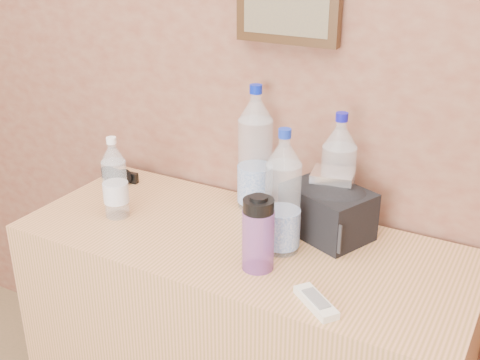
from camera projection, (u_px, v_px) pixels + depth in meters
name	position (u px, v px, depth m)	size (l,w,h in m)	color
dresser	(241.00, 353.00, 1.81)	(1.26, 0.52, 0.78)	tan
pet_large_b	(255.00, 155.00, 1.78)	(0.10, 0.10, 0.38)	silver
pet_large_c	(337.00, 180.00, 1.64)	(0.09, 0.09, 0.34)	white
pet_large_d	(283.00, 199.00, 1.54)	(0.09, 0.09, 0.34)	silver
pet_small	(115.00, 182.00, 1.74)	(0.07, 0.07, 0.24)	#ABC6DF
nalgene_bottle	(258.00, 233.00, 1.48)	(0.08, 0.08, 0.20)	purple
sunglasses	(120.00, 175.00, 2.01)	(0.14, 0.05, 0.04)	black
ac_remote	(316.00, 302.00, 1.36)	(0.13, 0.04, 0.02)	beige
toiletry_bag	(328.00, 209.00, 1.65)	(0.23, 0.16, 0.15)	black
foil_packet	(333.00, 176.00, 1.63)	(0.11, 0.09, 0.02)	white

